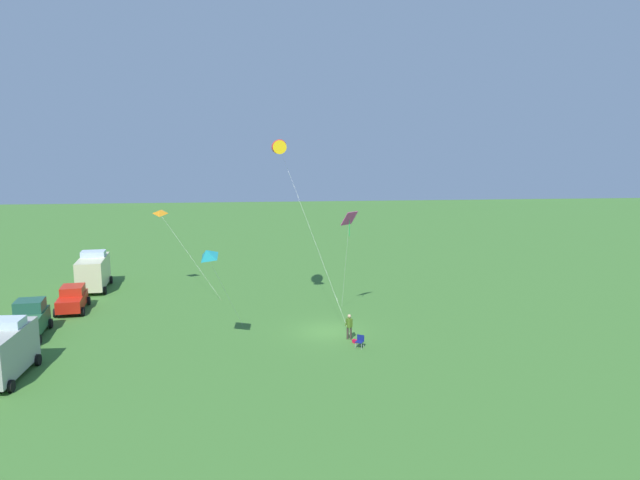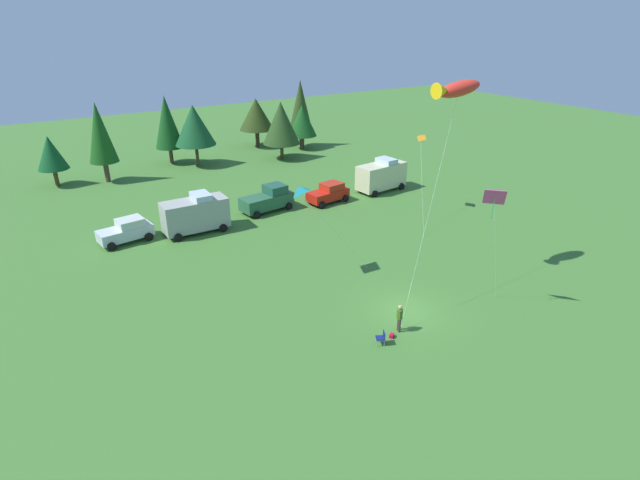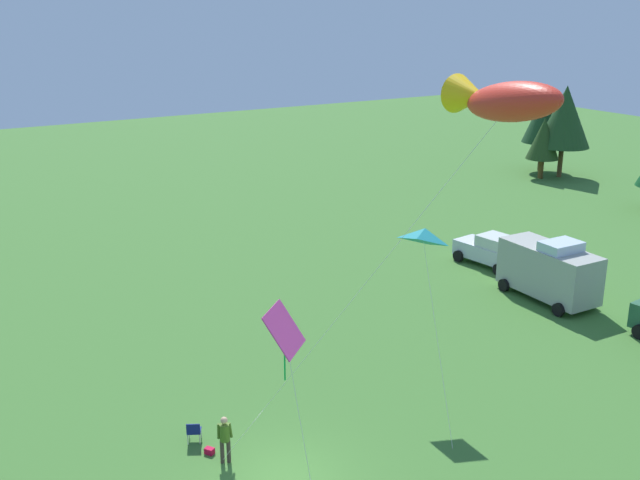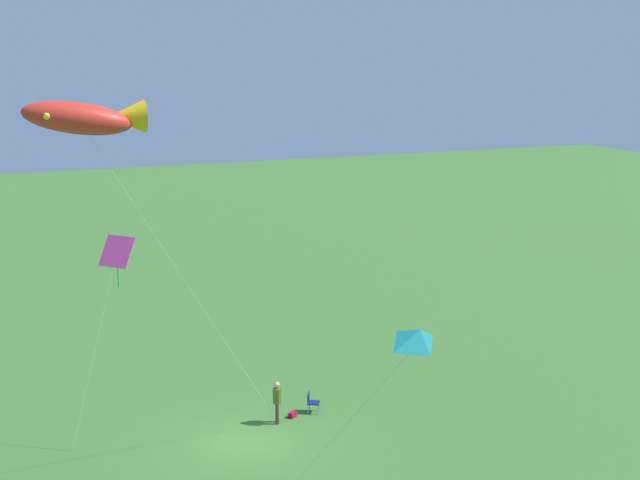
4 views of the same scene
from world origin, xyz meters
name	(u,v)px [view 2 (image 2 of 4)]	position (x,y,z in m)	size (l,w,h in m)	color
ground_plane	(407,312)	(0.00, 0.00, 0.00)	(160.00, 160.00, 0.00)	#3B6E2B
person_kite_flyer	(400,316)	(-1.81, -1.30, 1.02)	(0.44, 0.52, 1.74)	#3D312A
folding_chair	(382,337)	(-3.48, -1.78, 0.49)	(0.65, 0.65, 0.82)	navy
backpack_on_grass	(392,336)	(-2.56, -1.58, 0.11)	(0.32, 0.22, 0.22)	red
car_silver_compact	(126,231)	(-12.16, 20.33, 0.95)	(4.40, 2.67, 1.89)	silver
van_motorhome_grey	(196,214)	(-6.67, 19.21, 1.64)	(5.44, 2.69, 3.34)	#9B9E95
truck_green_flatbed	(268,199)	(0.82, 20.52, 1.10)	(5.20, 2.88, 2.34)	#265838
car_red_sedan	(329,193)	(6.88, 19.33, 0.95)	(4.39, 2.64, 1.89)	red
van_camper_beige	(381,175)	(13.53, 19.43, 1.64)	(5.59, 3.04, 3.34)	beige
treeline_distant	(158,128)	(-3.42, 40.27, 4.81)	(49.02, 12.36, 9.03)	#493923
kite_large_fish	(455,89)	(5.51, 3.09, 12.72)	(9.44, 5.28, 13.42)	red
kite_delta_teal	(298,190)	(-3.10, 7.94, 6.29)	(5.56, 2.94, 6.74)	teal
kite_diamond_rainbow	(494,199)	(4.11, -2.07, 7.30)	(2.74, 1.38, 7.94)	#D43E95
kite_delta_orange	(420,138)	(12.61, 13.27, 6.89)	(4.21, 5.94, 7.25)	orange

